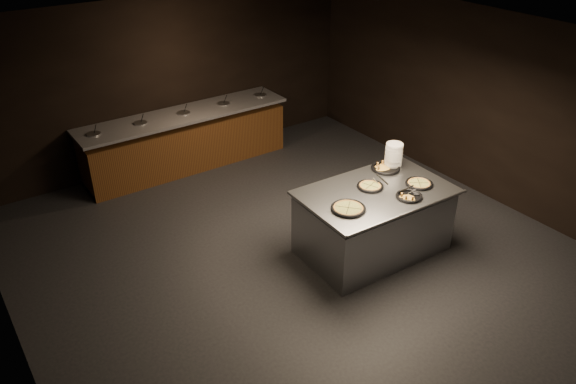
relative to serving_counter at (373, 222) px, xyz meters
name	(u,v)px	position (x,y,z in m)	size (l,w,h in m)	color
room	(309,169)	(-0.93, 0.23, 1.00)	(7.02, 8.02, 2.92)	black
salad_bar	(187,144)	(-0.93, 3.79, -0.02)	(3.70, 0.83, 1.18)	#553314
serving_counter	(373,222)	(0.00, 0.00, 0.00)	(2.02, 1.33, 0.95)	#A6A8AD
plate_stack	(394,155)	(0.69, 0.40, 0.67)	(0.24, 0.24, 0.34)	silver
pan_veggie_whole	(348,208)	(-0.61, -0.16, 0.52)	(0.44, 0.44, 0.04)	black
pan_cheese_whole	(370,186)	(0.00, 0.11, 0.52)	(0.35, 0.35, 0.04)	black
pan_cheese_slices_a	(386,168)	(0.53, 0.38, 0.52)	(0.41, 0.41, 0.04)	black
pan_cheese_slices_b	(409,196)	(0.23, -0.37, 0.52)	(0.34, 0.34, 0.04)	black
pan_veggie_slices	(419,183)	(0.58, -0.21, 0.52)	(0.37, 0.37, 0.04)	black
server_left	(379,180)	(0.13, 0.10, 0.57)	(0.19, 0.30, 0.16)	#A6A8AD
server_right	(410,190)	(0.28, -0.32, 0.57)	(0.27, 0.21, 0.15)	#A6A8AD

